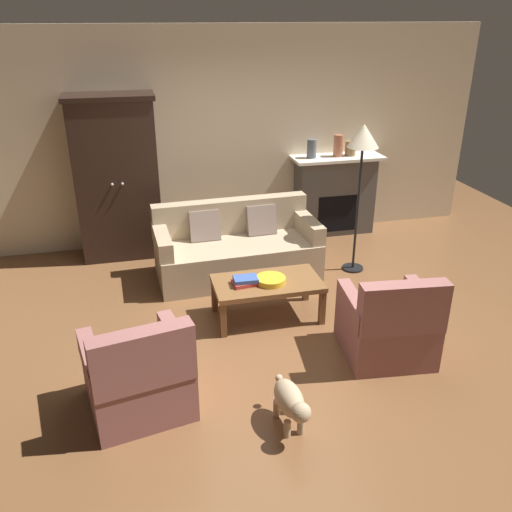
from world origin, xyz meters
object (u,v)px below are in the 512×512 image
(mantel_vase_slate, at_px, (312,149))
(dog, at_px, (290,401))
(floor_lamp, at_px, (363,145))
(mantel_vase_bronze, at_px, (350,148))
(armoire, at_px, (117,178))
(book_stack, at_px, (245,281))
(couch, at_px, (237,250))
(armchair_near_left, at_px, (139,377))
(fruit_bowl, at_px, (271,280))
(fireplace, at_px, (335,194))
(mantel_vase_terracotta, at_px, (338,146))
(coffee_table, at_px, (267,286))
(armchair_near_right, at_px, (388,326))

(mantel_vase_slate, distance_m, dog, 4.09)
(floor_lamp, relative_size, dog, 3.12)
(mantel_vase_bronze, bearing_deg, floor_lamp, -107.56)
(armoire, bearing_deg, book_stack, -59.86)
(couch, relative_size, mantel_vase_slate, 7.71)
(couch, distance_m, armchair_near_left, 2.56)
(armchair_near_left, distance_m, floor_lamp, 3.57)
(armoire, relative_size, mantel_vase_bronze, 10.33)
(fruit_bowl, distance_m, mantel_vase_bronze, 2.81)
(fireplace, xyz_separation_m, dog, (-1.78, -3.72, -0.32))
(fruit_bowl, xyz_separation_m, mantel_vase_bronze, (1.69, 2.11, 0.77))
(fruit_bowl, bearing_deg, armoire, 125.10)
(mantel_vase_terracotta, height_order, armchair_near_left, mantel_vase_terracotta)
(book_stack, bearing_deg, armoire, 120.14)
(mantel_vase_slate, relative_size, armchair_near_left, 0.28)
(couch, height_order, mantel_vase_bronze, mantel_vase_bronze)
(book_stack, relative_size, mantel_vase_terracotta, 0.90)
(book_stack, relative_size, dog, 0.46)
(coffee_table, bearing_deg, armchair_near_left, -139.39)
(couch, height_order, armchair_near_right, armchair_near_right)
(mantel_vase_terracotta, distance_m, mantel_vase_bronze, 0.19)
(armoire, bearing_deg, dog, -72.22)
(mantel_vase_terracotta, relative_size, armchair_near_right, 0.33)
(armoire, xyz_separation_m, couch, (1.32, -0.93, -0.71))
(armoire, xyz_separation_m, mantel_vase_slate, (2.57, 0.06, 0.22))
(armchair_near_left, xyz_separation_m, armchair_near_right, (2.24, 0.22, 0.00))
(mantel_vase_terracotta, bearing_deg, mantel_vase_slate, 180.00)
(mantel_vase_terracotta, distance_m, dog, 4.24)
(armoire, height_order, armchair_near_left, armoire)
(couch, xyz_separation_m, fruit_bowl, (0.12, -1.12, 0.13))
(mantel_vase_slate, xyz_separation_m, armchair_near_left, (-2.50, -3.23, -0.93))
(couch, bearing_deg, fruit_bowl, -83.67)
(couch, distance_m, mantel_vase_terracotta, 2.13)
(dog, bearing_deg, book_stack, 89.62)
(coffee_table, xyz_separation_m, fruit_bowl, (0.03, -0.04, 0.08))
(fireplace, xyz_separation_m, armchair_near_right, (-0.64, -3.02, -0.25))
(armoire, bearing_deg, armchair_near_left, -88.70)
(book_stack, xyz_separation_m, dog, (-0.01, -1.61, -0.21))
(coffee_table, height_order, dog, coffee_table)
(mantel_vase_terracotta, height_order, armchair_near_right, mantel_vase_terracotta)
(armchair_near_right, bearing_deg, armchair_near_left, -174.32)
(armoire, distance_m, floor_lamp, 3.02)
(fireplace, xyz_separation_m, mantel_vase_bronze, (0.18, -0.02, 0.65))
(couch, xyz_separation_m, mantel_vase_slate, (1.25, 0.99, 0.93))
(fruit_bowl, distance_m, dog, 1.63)
(mantel_vase_slate, height_order, armchair_near_left, mantel_vase_slate)
(armoire, bearing_deg, floor_lamp, -22.69)
(fruit_bowl, relative_size, mantel_vase_terracotta, 1.04)
(couch, bearing_deg, armoire, 144.66)
(couch, distance_m, floor_lamp, 1.90)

